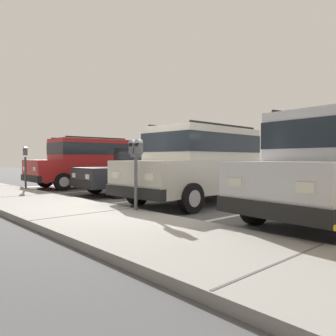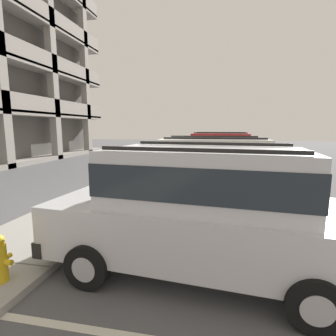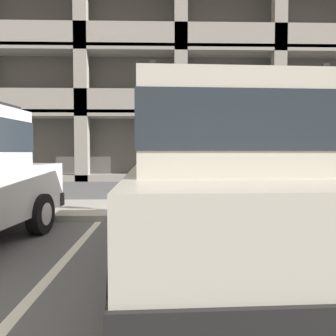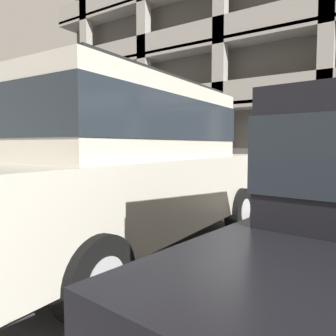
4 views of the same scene
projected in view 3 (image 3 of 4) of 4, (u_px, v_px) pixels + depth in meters
ground_plane at (185, 226)px, 6.11m from camera, size 80.00×80.00×0.10m
sidewalk at (181, 209)px, 7.41m from camera, size 40.00×2.20×0.12m
parking_stall_lines at (306, 244)px, 4.75m from camera, size 13.31×4.80×0.01m
silver_suv at (208, 173)px, 3.92m from camera, size 2.15×4.85×2.03m
parking_meter_near at (169, 159)px, 6.40m from camera, size 0.35×0.12×1.45m
parking_garage at (175, 52)px, 20.18m from camera, size 32.00×10.00×16.25m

